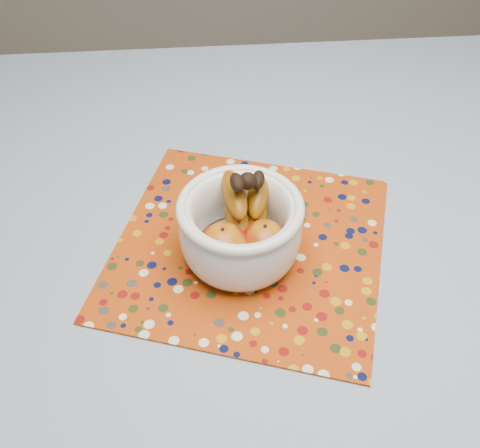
% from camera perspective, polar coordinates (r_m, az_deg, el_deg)
% --- Properties ---
extents(table, '(1.20, 1.20, 0.75)m').
position_cam_1_polar(table, '(0.98, 6.31, -4.88)').
color(table, brown).
rests_on(table, ground).
extents(tablecloth, '(1.32, 1.32, 0.01)m').
position_cam_1_polar(tablecloth, '(0.92, 6.71, -1.61)').
color(tablecloth, slate).
rests_on(tablecloth, table).
extents(placemat, '(0.52, 0.52, 0.00)m').
position_cam_1_polar(placemat, '(0.90, 0.95, -2.11)').
color(placemat, '#9B3408').
rests_on(placemat, tablecloth).
extents(fruit_bowl, '(0.19, 0.19, 0.15)m').
position_cam_1_polar(fruit_bowl, '(0.83, 0.29, -0.04)').
color(fruit_bowl, silver).
rests_on(fruit_bowl, placemat).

